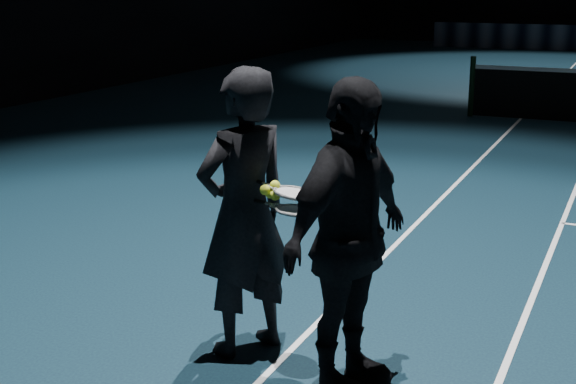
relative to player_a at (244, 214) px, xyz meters
name	(u,v)px	position (x,y,z in m)	size (l,w,h in m)	color
net_post_left	(472,86)	(-0.61, 10.34, -0.42)	(0.10, 0.10, 1.10)	black
player_a	(244,214)	(0.00, 0.00, 0.00)	(0.71, 0.46, 1.94)	black
player_b	(348,240)	(0.82, -0.24, 0.00)	(1.13, 0.47, 1.94)	black
racket_lower	(296,210)	(0.43, -0.13, 0.11)	(0.68, 0.22, 0.03)	black
racket_upper	(294,193)	(0.40, -0.07, 0.20)	(0.68, 0.22, 0.03)	black
tennis_balls	(273,192)	(0.25, -0.07, 0.19)	(0.12, 0.10, 0.12)	yellow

